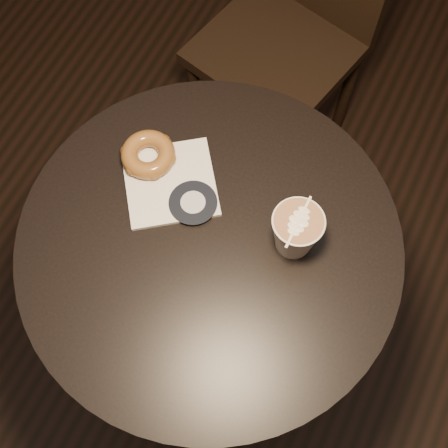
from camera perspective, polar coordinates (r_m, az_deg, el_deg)
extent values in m
plane|color=black|center=(1.84, -0.85, -10.21)|extent=(4.50, 4.50, 0.00)
cylinder|color=black|center=(1.13, -1.35, -1.93)|extent=(0.70, 0.70, 0.03)
cylinder|color=black|center=(1.48, -1.04, -7.03)|extent=(0.07, 0.07, 0.70)
cylinder|color=black|center=(1.83, -0.85, -10.15)|extent=(0.44, 0.44, 0.02)
cube|color=black|center=(1.75, 4.85, 15.53)|extent=(0.46, 0.46, 0.04)
cylinder|color=black|center=(1.91, -2.66, 11.02)|extent=(0.03, 0.03, 0.43)
cylinder|color=black|center=(1.80, 5.23, 5.50)|extent=(0.03, 0.03, 0.43)
cylinder|color=black|center=(2.06, 3.53, 16.80)|extent=(0.03, 0.03, 0.43)
cylinder|color=black|center=(1.96, 11.15, 11.86)|extent=(0.03, 0.03, 0.43)
cube|color=white|center=(1.17, -4.94, 3.77)|extent=(0.23, 0.23, 0.01)
torus|color=brown|center=(1.18, -6.95, 6.34)|extent=(0.10, 0.10, 0.03)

